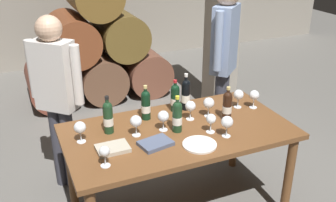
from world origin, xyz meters
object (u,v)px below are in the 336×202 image
at_px(wine_bottle_1, 227,105).
at_px(wine_glass_4, 211,119).
at_px(sommelier_presenting, 224,52).
at_px(wine_bottle_2, 175,97).
at_px(wine_glass_3, 163,117).
at_px(wine_bottle_3, 177,116).
at_px(wine_glass_1, 239,95).
at_px(wine_glass_2, 190,107).
at_px(wine_glass_0, 80,128).
at_px(wine_glass_8, 104,152).
at_px(wine_bottle_0, 108,117).
at_px(tasting_notebook, 113,148).
at_px(wine_bottle_5, 146,105).
at_px(leather_ledger, 156,143).
at_px(dining_table, 178,140).
at_px(serving_plate, 200,145).
at_px(wine_glass_5, 254,96).
at_px(wine_glass_9, 227,122).
at_px(wine_glass_7, 209,103).
at_px(wine_glass_6, 136,122).
at_px(wine_bottle_4, 186,94).

bearing_deg(wine_bottle_1, wine_glass_4, -147.59).
distance_m(wine_bottle_1, sommelier_presenting, 0.86).
relative_size(wine_bottle_2, wine_glass_3, 1.71).
distance_m(wine_bottle_3, wine_glass_4, 0.25).
relative_size(wine_glass_1, wine_glass_2, 1.01).
xyz_separation_m(wine_glass_0, wine_glass_8, (0.08, -0.36, -0.01)).
height_order(wine_bottle_0, wine_glass_0, wine_bottle_0).
distance_m(wine_bottle_2, sommelier_presenting, 0.86).
bearing_deg(tasting_notebook, wine_bottle_5, 42.98).
xyz_separation_m(wine_glass_2, wine_glass_4, (0.05, -0.25, -0.01)).
distance_m(wine_bottle_1, wine_glass_4, 0.26).
bearing_deg(leather_ledger, wine_glass_0, 140.62).
bearing_deg(wine_glass_3, dining_table, -17.44).
height_order(wine_bottle_1, serving_plate, wine_bottle_1).
bearing_deg(wine_bottle_3, wine_bottle_2, 68.47).
relative_size(wine_glass_5, serving_plate, 0.65).
relative_size(wine_glass_1, wine_glass_9, 0.98).
distance_m(wine_bottle_3, wine_glass_8, 0.65).
xyz_separation_m(wine_bottle_2, wine_glass_3, (-0.22, -0.27, -0.01)).
height_order(wine_bottle_3, wine_glass_7, wine_bottle_3).
bearing_deg(wine_bottle_0, tasting_notebook, -99.84).
distance_m(wine_bottle_5, tasting_notebook, 0.52).
height_order(wine_glass_2, wine_glass_6, wine_glass_6).
relative_size(wine_bottle_4, wine_glass_2, 1.99).
height_order(wine_glass_2, wine_glass_5, same).
height_order(wine_glass_1, wine_glass_9, wine_glass_9).
distance_m(wine_glass_2, wine_glass_3, 0.27).
height_order(wine_glass_3, tasting_notebook, wine_glass_3).
relative_size(wine_glass_0, wine_glass_3, 1.00).
xyz_separation_m(wine_bottle_2, wine_glass_9, (0.17, -0.54, -0.01)).
height_order(wine_bottle_0, wine_glass_3, wine_bottle_0).
bearing_deg(wine_bottle_2, wine_glass_8, -142.54).
bearing_deg(wine_glass_0, wine_glass_3, -6.49).
bearing_deg(wine_bottle_5, wine_bottle_3, -63.13).
xyz_separation_m(wine_bottle_5, wine_glass_2, (0.32, -0.15, -0.01)).
xyz_separation_m(wine_bottle_4, wine_glass_3, (-0.31, -0.27, -0.02)).
height_order(wine_bottle_3, wine_bottle_5, wine_bottle_3).
bearing_deg(wine_glass_7, leather_ledger, -155.64).
height_order(wine_bottle_1, wine_glass_0, wine_bottle_1).
distance_m(dining_table, wine_bottle_2, 0.39).
relative_size(wine_glass_4, tasting_notebook, 0.67).
height_order(wine_glass_1, leather_ledger, wine_glass_1).
bearing_deg(wine_glass_5, sommelier_presenting, 82.39).
distance_m(wine_glass_4, wine_glass_7, 0.26).
bearing_deg(wine_glass_1, wine_bottle_2, 163.67).
distance_m(dining_table, serving_plate, 0.29).
height_order(wine_glass_5, tasting_notebook, wine_glass_5).
distance_m(wine_glass_0, leather_ledger, 0.54).
relative_size(dining_table, tasting_notebook, 7.73).
xyz_separation_m(wine_bottle_0, wine_glass_7, (0.80, -0.06, -0.01)).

